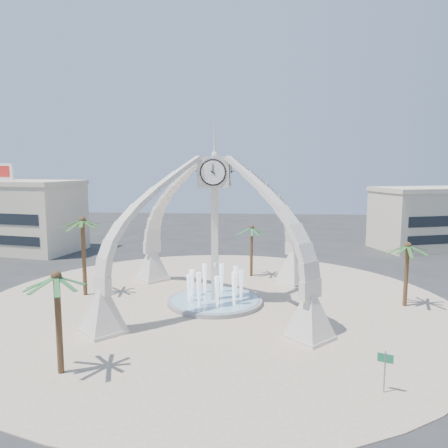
# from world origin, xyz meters

# --- Properties ---
(ground) EXTENTS (140.00, 140.00, 0.00)m
(ground) POSITION_xyz_m (0.00, 0.00, 0.00)
(ground) COLOR #282828
(ground) RESTS_ON ground
(plaza) EXTENTS (40.00, 40.00, 0.06)m
(plaza) POSITION_xyz_m (0.00, 0.00, 0.03)
(plaza) COLOR #C7AE94
(plaza) RESTS_ON ground
(clock_tower) EXTENTS (17.94, 17.94, 16.30)m
(clock_tower) POSITION_xyz_m (-0.00, -0.00, 6.49)
(clock_tower) COLOR beige
(clock_tower) RESTS_ON ground
(fountain) EXTENTS (8.00, 8.00, 3.62)m
(fountain) POSITION_xyz_m (0.00, 0.00, 0.29)
(fountain) COLOR gray
(fountain) RESTS_ON ground
(building_nw) EXTENTS (23.75, 13.73, 11.90)m
(building_nw) POSITION_xyz_m (-32.00, 22.00, 4.83)
(building_nw) COLOR beige
(building_nw) RESTS_ON ground
(building_ne) EXTENTS (21.87, 14.17, 8.60)m
(building_ne) POSITION_xyz_m (30.00, 28.00, 4.31)
(building_ne) COLOR beige
(building_ne) RESTS_ON ground
(palm_east) EXTENTS (4.66, 4.66, 5.80)m
(palm_east) POSITION_xyz_m (15.74, 0.58, 5.05)
(palm_east) COLOR brown
(palm_east) RESTS_ON ground
(palm_west) EXTENTS (4.10, 4.10, 7.56)m
(palm_west) POSITION_xyz_m (-11.86, 1.51, 6.70)
(palm_west) COLOR brown
(palm_west) RESTS_ON ground
(palm_north) EXTENTS (4.30, 4.30, 5.82)m
(palm_north) POSITION_xyz_m (2.89, 9.46, 5.12)
(palm_north) COLOR brown
(palm_north) RESTS_ON ground
(palm_south) EXTENTS (4.29, 4.29, 6.30)m
(palm_south) POSITION_xyz_m (-7.37, -13.07, 5.51)
(palm_south) COLOR brown
(palm_south) RESTS_ON ground
(street_sign) EXTENTS (0.77, 0.35, 2.27)m
(street_sign) POSITION_xyz_m (10.06, -13.85, 1.62)
(street_sign) COLOR slate
(street_sign) RESTS_ON ground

